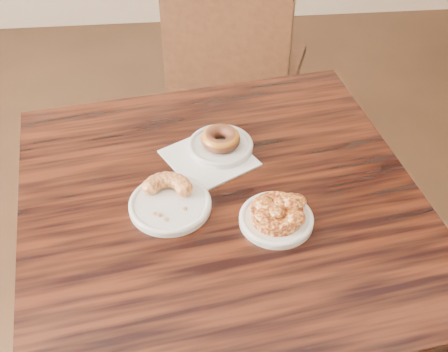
{
  "coord_description": "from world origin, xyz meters",
  "views": [
    {
      "loc": [
        -0.16,
        -0.57,
        1.58
      ],
      "look_at": [
        -0.08,
        0.27,
        0.8
      ],
      "focal_mm": 45.0,
      "sensor_mm": 36.0,
      "label": 1
    }
  ],
  "objects": [
    {
      "name": "plate_cruller",
      "position": [
        -0.19,
        0.24,
        0.76
      ],
      "size": [
        0.17,
        0.17,
        0.01
      ],
      "primitive_type": "cylinder",
      "color": "white",
      "rests_on": "cafe_table"
    },
    {
      "name": "cafe_table",
      "position": [
        -0.08,
        0.25,
        0.38
      ],
      "size": [
        0.94,
        0.94,
        0.75
      ],
      "primitive_type": "cube",
      "rotation": [
        0.0,
        0.0,
        0.15
      ],
      "color": "black",
      "rests_on": "floor"
    },
    {
      "name": "napkin",
      "position": [
        -0.1,
        0.38,
        0.75
      ],
      "size": [
        0.23,
        0.23,
        0.0
      ],
      "primitive_type": "cube",
      "rotation": [
        0.0,
        0.0,
        0.5
      ],
      "color": "white",
      "rests_on": "cafe_table"
    },
    {
      "name": "apple_fritter",
      "position": [
        0.02,
        0.18,
        0.78
      ],
      "size": [
        0.14,
        0.14,
        0.03
      ],
      "primitive_type": null,
      "color": "#431107",
      "rests_on": "plate_fritter"
    },
    {
      "name": "plate_donut",
      "position": [
        -0.07,
        0.41,
        0.76
      ],
      "size": [
        0.15,
        0.15,
        0.01
      ],
      "primitive_type": "cylinder",
      "color": "silver",
      "rests_on": "napkin"
    },
    {
      "name": "cruller_fragment",
      "position": [
        -0.19,
        0.24,
        0.78
      ],
      "size": [
        0.12,
        0.12,
        0.03
      ],
      "primitive_type": null,
      "color": "brown",
      "rests_on": "plate_cruller"
    },
    {
      "name": "glazed_donut",
      "position": [
        -0.07,
        0.41,
        0.78
      ],
      "size": [
        0.09,
        0.09,
        0.03
      ],
      "primitive_type": "torus",
      "color": "#904E15",
      "rests_on": "plate_donut"
    },
    {
      "name": "plate_fritter",
      "position": [
        0.02,
        0.18,
        0.76
      ],
      "size": [
        0.15,
        0.15,
        0.01
      ],
      "primitive_type": "cylinder",
      "color": "white",
      "rests_on": "cafe_table"
    },
    {
      "name": "chair_far",
      "position": [
        0.07,
        1.22,
        0.45
      ],
      "size": [
        0.6,
        0.6,
        0.9
      ],
      "primitive_type": null,
      "rotation": [
        0.0,
        0.0,
        2.77
      ],
      "color": "black",
      "rests_on": "floor"
    }
  ]
}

